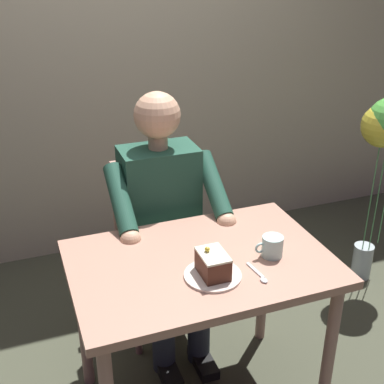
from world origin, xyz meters
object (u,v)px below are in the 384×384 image
Objects in this scene: chair at (156,237)px; coffee_cup at (272,246)px; dining_table at (201,281)px; cake_slice at (213,264)px; seated_person at (165,222)px; dessert_spoon at (260,276)px.

chair reaches higher than coffee_cup.
dining_table is 7.46× the size of cake_slice.
chair is at bearing -90.00° from seated_person.
seated_person is 0.61m from cake_slice.
cake_slice is at bearing 89.93° from chair.
chair reaches higher than cake_slice.
chair reaches higher than dining_table.
coffee_cup is (-0.27, 0.07, 0.15)m from dining_table.
seated_person is at bearing -75.94° from dessert_spoon.
seated_person reaches higher than dessert_spoon.
dining_table is at bearing 90.00° from chair.
seated_person reaches higher than dining_table.
cake_slice is 1.15× the size of coffee_cup.
chair is at bearing -90.07° from cake_slice.
cake_slice is 0.18m from dessert_spoon.
seated_person reaches higher than cake_slice.
cake_slice is at bearing 89.53° from dining_table.
coffee_cup is at bearing 110.93° from chair.
cake_slice is (0.00, 0.12, 0.16)m from dining_table.
coffee_cup is (-0.27, 0.71, 0.30)m from chair.
chair is at bearing -69.07° from coffee_cup.
dining_table is 0.79× the size of seated_person.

